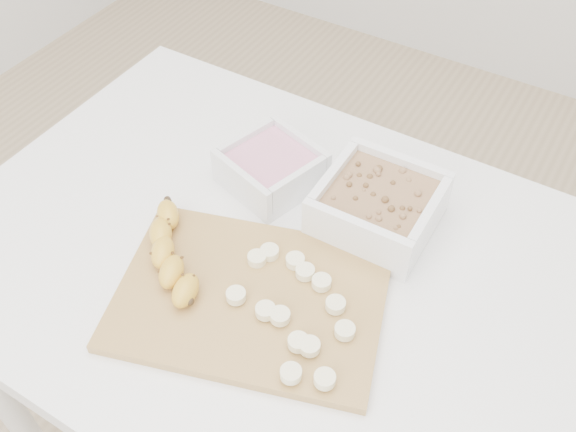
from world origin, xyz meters
The scene contains 6 objects.
table centered at (0.00, 0.00, 0.65)m, with size 1.00×0.70×0.75m.
bowl_yogurt centered at (-0.09, 0.13, 0.78)m, with size 0.17×0.17×0.06m.
bowl_granola centered at (0.09, 0.13, 0.79)m, with size 0.17×0.17×0.08m.
cutting_board centered at (0.01, -0.09, 0.76)m, with size 0.36×0.26×0.01m, color tan.
banana centered at (-0.12, -0.09, 0.78)m, with size 0.05×0.19×0.03m, color gold, non-canonical shape.
banana_slices centered at (0.08, -0.08, 0.77)m, with size 0.20×0.18×0.02m.
Camera 1 is at (0.32, -0.50, 1.48)m, focal length 40.00 mm.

